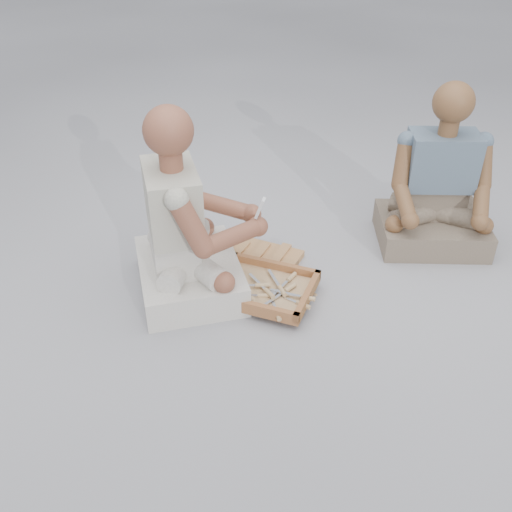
# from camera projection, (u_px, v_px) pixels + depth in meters

# --- Properties ---
(ground) EXTENTS (60.00, 60.00, 0.00)m
(ground) POSITION_uv_depth(u_px,v_px,m) (274.00, 334.00, 2.55)
(ground) COLOR #A3A3A9
(ground) RESTS_ON ground
(carved_panel) EXTENTS (0.60, 0.49, 0.03)m
(carved_panel) POSITION_uv_depth(u_px,v_px,m) (247.00, 258.00, 3.03)
(carved_panel) COLOR #AE7D43
(carved_panel) RESTS_ON ground
(tool_tray) EXTENTS (0.55, 0.48, 0.06)m
(tool_tray) POSITION_uv_depth(u_px,v_px,m) (263.00, 288.00, 2.74)
(tool_tray) COLOR brown
(tool_tray) RESTS_ON carved_panel
(chisel_0) EXTENTS (0.15, 0.19, 0.02)m
(chisel_0) POSITION_uv_depth(u_px,v_px,m) (267.00, 291.00, 2.69)
(chisel_0) COLOR silver
(chisel_0) RESTS_ON tool_tray
(chisel_1) EXTENTS (0.22, 0.05, 0.02)m
(chisel_1) POSITION_uv_depth(u_px,v_px,m) (258.00, 285.00, 2.73)
(chisel_1) COLOR silver
(chisel_1) RESTS_ON tool_tray
(chisel_2) EXTENTS (0.12, 0.20, 0.02)m
(chisel_2) POSITION_uv_depth(u_px,v_px,m) (252.00, 299.00, 2.65)
(chisel_2) COLOR silver
(chisel_2) RESTS_ON tool_tray
(chisel_3) EXTENTS (0.22, 0.04, 0.02)m
(chisel_3) POSITION_uv_depth(u_px,v_px,m) (260.00, 296.00, 2.69)
(chisel_3) COLOR silver
(chisel_3) RESTS_ON tool_tray
(chisel_4) EXTENTS (0.15, 0.19, 0.02)m
(chisel_4) POSITION_uv_depth(u_px,v_px,m) (287.00, 290.00, 2.71)
(chisel_4) COLOR silver
(chisel_4) RESTS_ON tool_tray
(chisel_5) EXTENTS (0.09, 0.21, 0.02)m
(chisel_5) POSITION_uv_depth(u_px,v_px,m) (277.00, 312.00, 2.59)
(chisel_5) COLOR silver
(chisel_5) RESTS_ON tool_tray
(chisel_6) EXTENTS (0.11, 0.21, 0.02)m
(chisel_6) POSITION_uv_depth(u_px,v_px,m) (281.00, 288.00, 2.71)
(chisel_6) COLOR silver
(chisel_6) RESTS_ON tool_tray
(chisel_7) EXTENTS (0.22, 0.07, 0.02)m
(chisel_7) POSITION_uv_depth(u_px,v_px,m) (303.00, 297.00, 2.66)
(chisel_7) COLOR silver
(chisel_7) RESTS_ON tool_tray
(chisel_8) EXTENTS (0.20, 0.12, 0.02)m
(chisel_8) POSITION_uv_depth(u_px,v_px,m) (299.00, 303.00, 2.64)
(chisel_8) COLOR silver
(chisel_8) RESTS_ON tool_tray
(chisel_9) EXTENTS (0.11, 0.21, 0.02)m
(chisel_9) POSITION_uv_depth(u_px,v_px,m) (289.00, 279.00, 2.78)
(chisel_9) COLOR silver
(chisel_9) RESTS_ON tool_tray
(wood_chip_0) EXTENTS (0.02, 0.02, 0.00)m
(wood_chip_0) POSITION_uv_depth(u_px,v_px,m) (218.00, 267.00, 2.98)
(wood_chip_0) COLOR tan
(wood_chip_0) RESTS_ON ground
(wood_chip_1) EXTENTS (0.02, 0.02, 0.00)m
(wood_chip_1) POSITION_uv_depth(u_px,v_px,m) (218.00, 298.00, 2.77)
(wood_chip_1) COLOR tan
(wood_chip_1) RESTS_ON ground
(wood_chip_2) EXTENTS (0.02, 0.02, 0.00)m
(wood_chip_2) POSITION_uv_depth(u_px,v_px,m) (272.00, 308.00, 2.70)
(wood_chip_2) COLOR tan
(wood_chip_2) RESTS_ON ground
(wood_chip_3) EXTENTS (0.02, 0.02, 0.00)m
(wood_chip_3) POSITION_uv_depth(u_px,v_px,m) (315.00, 295.00, 2.79)
(wood_chip_3) COLOR tan
(wood_chip_3) RESTS_ON ground
(wood_chip_4) EXTENTS (0.02, 0.02, 0.00)m
(wood_chip_4) POSITION_uv_depth(u_px,v_px,m) (284.00, 286.00, 2.84)
(wood_chip_4) COLOR tan
(wood_chip_4) RESTS_ON ground
(wood_chip_5) EXTENTS (0.02, 0.02, 0.00)m
(wood_chip_5) POSITION_uv_depth(u_px,v_px,m) (233.00, 254.00, 3.09)
(wood_chip_5) COLOR tan
(wood_chip_5) RESTS_ON ground
(wood_chip_6) EXTENTS (0.02, 0.02, 0.00)m
(wood_chip_6) POSITION_uv_depth(u_px,v_px,m) (198.00, 295.00, 2.79)
(wood_chip_6) COLOR tan
(wood_chip_6) RESTS_ON ground
(wood_chip_7) EXTENTS (0.02, 0.02, 0.00)m
(wood_chip_7) POSITION_uv_depth(u_px,v_px,m) (215.00, 260.00, 3.04)
(wood_chip_7) COLOR tan
(wood_chip_7) RESTS_ON ground
(craftsman) EXTENTS (0.71, 0.73, 0.93)m
(craftsman) POSITION_uv_depth(u_px,v_px,m) (185.00, 233.00, 2.66)
(craftsman) COLOR beige
(craftsman) RESTS_ON ground
(companion) EXTENTS (0.61, 0.51, 0.89)m
(companion) POSITION_uv_depth(u_px,v_px,m) (437.00, 193.00, 3.05)
(companion) COLOR #756654
(companion) RESTS_ON ground
(mobile_phone) EXTENTS (0.05, 0.05, 0.10)m
(mobile_phone) POSITION_uv_depth(u_px,v_px,m) (260.00, 208.00, 2.61)
(mobile_phone) COLOR silver
(mobile_phone) RESTS_ON craftsman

